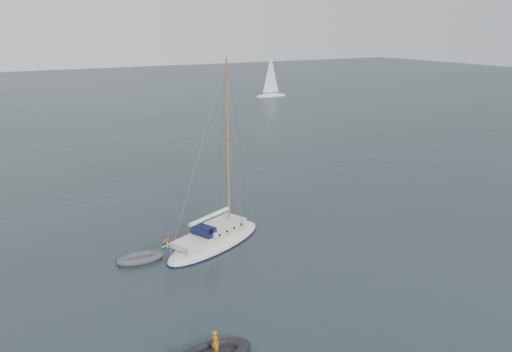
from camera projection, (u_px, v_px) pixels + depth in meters
ground at (268, 239)px, 33.60m from camera, size 300.00×300.00×0.00m
sailboat at (215, 231)px, 32.47m from camera, size 8.73×2.62×12.44m
dinghy at (140, 258)px, 30.38m from camera, size 2.89×1.30×0.41m
distant_yacht_b at (271, 77)px, 100.44m from camera, size 6.77×3.61×8.96m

